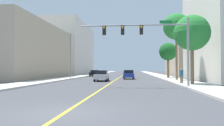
% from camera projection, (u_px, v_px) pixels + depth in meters
% --- Properties ---
extents(ground, '(192.00, 192.00, 0.00)m').
position_uv_depth(ground, '(121.00, 76.00, 50.45)').
color(ground, '#47474C').
extents(sidewalk_left, '(3.30, 168.00, 0.15)m').
position_uv_depth(sidewalk_left, '(83.00, 76.00, 51.27)').
color(sidewalk_left, beige).
rests_on(sidewalk_left, ground).
extents(sidewalk_right, '(3.30, 168.00, 0.15)m').
position_uv_depth(sidewalk_right, '(161.00, 76.00, 49.63)').
color(sidewalk_right, beige).
rests_on(sidewalk_right, ground).
extents(lane_marking_center, '(0.16, 144.00, 0.01)m').
position_uv_depth(lane_marking_center, '(121.00, 76.00, 50.45)').
color(lane_marking_center, yellow).
rests_on(lane_marking_center, ground).
extents(building_left_near, '(15.82, 24.55, 9.68)m').
position_uv_depth(building_left_near, '(9.00, 51.00, 40.32)').
color(building_left_near, tan).
rests_on(building_left_near, ground).
extents(building_left_far, '(12.80, 26.73, 15.45)m').
position_uv_depth(building_left_far, '(66.00, 49.00, 69.97)').
color(building_left_far, silver).
rests_on(building_left_far, ground).
extents(building_right_far, '(15.12, 18.72, 7.08)m').
position_uv_depth(building_right_far, '(203.00, 61.00, 53.63)').
color(building_right_far, tan).
rests_on(building_right_far, ground).
extents(traffic_signal_mast, '(9.92, 0.36, 6.15)m').
position_uv_depth(traffic_signal_mast, '(150.00, 36.00, 20.43)').
color(traffic_signal_mast, gray).
rests_on(traffic_signal_mast, sidewalk_right).
extents(street_lamp, '(0.56, 0.28, 7.53)m').
position_uv_depth(street_lamp, '(71.00, 53.00, 36.94)').
color(street_lamp, gray).
rests_on(street_lamp, sidewalk_left).
extents(palm_near, '(3.71, 3.71, 7.13)m').
position_uv_depth(palm_near, '(192.00, 33.00, 23.17)').
color(palm_near, brown).
rests_on(palm_near, sidewalk_right).
extents(palm_mid, '(3.70, 3.70, 9.32)m').
position_uv_depth(palm_mid, '(176.00, 27.00, 31.31)').
color(palm_mid, brown).
rests_on(palm_mid, sidewalk_right).
extents(palm_far, '(3.13, 3.13, 6.13)m').
position_uv_depth(palm_far, '(168.00, 52.00, 39.30)').
color(palm_far, brown).
rests_on(palm_far, sidewalk_right).
extents(car_silver, '(1.92, 4.59, 1.47)m').
position_uv_depth(car_silver, '(102.00, 76.00, 30.58)').
color(car_silver, '#BCBCC1').
rests_on(car_silver, ground).
extents(car_black, '(2.02, 4.62, 1.41)m').
position_uv_depth(car_black, '(95.00, 73.00, 49.14)').
color(car_black, black).
rests_on(car_black, ground).
extents(car_gray, '(1.85, 4.06, 1.28)m').
position_uv_depth(car_gray, '(128.00, 74.00, 44.60)').
color(car_gray, slate).
rests_on(car_gray, ground).
extents(car_blue, '(1.83, 3.99, 1.48)m').
position_uv_depth(car_blue, '(129.00, 74.00, 36.72)').
color(car_blue, '#1E389E').
rests_on(car_blue, ground).
extents(pedestrian, '(0.38, 0.38, 1.60)m').
position_uv_depth(pedestrian, '(182.00, 76.00, 23.92)').
color(pedestrian, '#726651').
rests_on(pedestrian, sidewalk_right).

